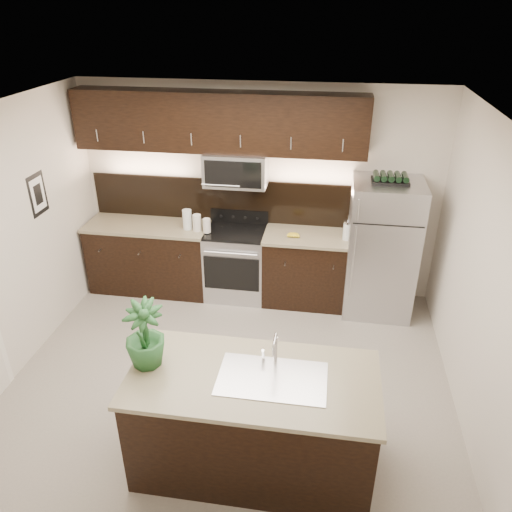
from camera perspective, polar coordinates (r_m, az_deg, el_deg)
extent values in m
plane|color=gray|center=(5.37, -3.00, -13.96)|extent=(4.50, 4.50, 0.00)
cube|color=beige|center=(6.39, 0.33, 7.33)|extent=(4.50, 0.02, 2.70)
cube|color=beige|center=(3.06, -11.61, -19.30)|extent=(4.50, 0.02, 2.70)
cube|color=beige|center=(5.49, -27.04, 0.65)|extent=(0.02, 4.00, 2.70)
cube|color=beige|center=(4.70, 24.53, -3.15)|extent=(0.02, 4.00, 2.70)
cube|color=white|center=(4.12, -3.94, 15.48)|extent=(4.50, 4.00, 0.02)
cube|color=black|center=(5.94, -23.65, 6.47)|extent=(0.01, 0.32, 0.46)
cube|color=white|center=(5.94, -23.62, 6.47)|extent=(0.00, 0.24, 0.36)
cube|color=black|center=(6.82, -11.93, -0.20)|extent=(1.57, 0.62, 0.90)
cube|color=black|center=(6.42, 6.17, -1.57)|extent=(1.16, 0.62, 0.90)
cube|color=#B2B2B7|center=(6.52, -2.28, -0.94)|extent=(0.76, 0.62, 0.90)
cube|color=black|center=(6.31, -2.35, 2.77)|extent=(0.76, 0.60, 0.03)
cube|color=tan|center=(6.62, -12.32, 3.40)|extent=(1.59, 0.65, 0.04)
cube|color=tan|center=(6.21, 6.38, 2.23)|extent=(1.18, 0.65, 0.04)
cube|color=black|center=(6.50, -3.69, 6.41)|extent=(3.49, 0.02, 0.56)
cube|color=#B2B2B7|center=(6.13, -2.30, 9.88)|extent=(0.76, 0.40, 0.40)
cube|color=black|center=(6.06, -4.30, 15.02)|extent=(3.49, 0.33, 0.70)
cube|color=black|center=(4.31, -0.34, -18.56)|extent=(1.90, 0.90, 0.90)
cube|color=tan|center=(3.98, -0.36, -13.86)|extent=(1.96, 0.96, 0.04)
cube|color=silver|center=(3.95, 1.85, -13.79)|extent=(0.84, 0.50, 0.01)
cylinder|color=silver|center=(4.04, 2.26, -10.63)|extent=(0.03, 0.03, 0.24)
cylinder|color=silver|center=(3.89, 2.18, -9.53)|extent=(0.02, 0.14, 0.02)
cylinder|color=silver|center=(3.87, 2.04, -10.74)|extent=(0.02, 0.02, 0.10)
cube|color=#B2B2B7|center=(6.22, 14.13, 0.80)|extent=(0.81, 0.74, 1.69)
cube|color=black|center=(5.90, 15.08, 8.28)|extent=(0.42, 0.26, 0.03)
cylinder|color=black|center=(5.86, 13.58, 8.87)|extent=(0.07, 0.24, 0.07)
cylinder|color=black|center=(5.87, 14.36, 8.80)|extent=(0.07, 0.24, 0.07)
cylinder|color=black|center=(5.88, 15.14, 8.73)|extent=(0.07, 0.24, 0.07)
cylinder|color=black|center=(5.89, 15.91, 8.66)|extent=(0.07, 0.24, 0.07)
cylinder|color=black|center=(5.90, 16.68, 8.59)|extent=(0.07, 0.24, 0.07)
imported|color=#1F4F23|center=(4.02, -12.63, -8.74)|extent=(0.33, 0.33, 0.57)
cylinder|color=silver|center=(6.34, -7.86, 4.16)|extent=(0.12, 0.12, 0.25)
cylinder|color=silver|center=(6.29, -6.76, 3.80)|extent=(0.11, 0.11, 0.21)
cylinder|color=silver|center=(6.23, -5.64, 3.49)|extent=(0.09, 0.09, 0.18)
cylinder|color=silver|center=(6.11, 10.38, 2.78)|extent=(0.10, 0.10, 0.20)
cylinder|color=silver|center=(6.07, 10.47, 3.74)|extent=(0.11, 0.11, 0.02)
cylinder|color=silver|center=(6.05, 10.51, 4.19)|extent=(0.01, 0.01, 0.08)
ellipsoid|color=gold|center=(6.13, 3.89, 2.46)|extent=(0.16, 0.13, 0.05)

